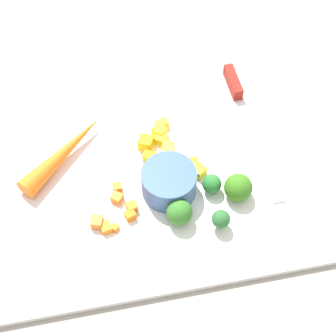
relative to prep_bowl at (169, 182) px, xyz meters
The scene contains 26 objects.
ground_plane 0.05m from the prep_bowl, 81.30° to the left, with size 4.00×4.00×0.00m, color gray.
cutting_board 0.04m from the prep_bowl, 81.30° to the left, with size 0.55×0.40×0.01m, color white.
prep_bowl is the anchor object (origin of this frame).
chef_knife 0.21m from the prep_bowl, 43.18° to the left, with size 0.03×0.28×0.02m.
whole_carrot 0.18m from the prep_bowl, 149.07° to the left, with size 0.03×0.03×0.18m, color orange.
carrot_dice_0 0.12m from the prep_bowl, 154.30° to the right, with size 0.02×0.02×0.01m, color orange.
carrot_dice_1 0.07m from the prep_bowl, 158.96° to the right, with size 0.02×0.02×0.01m, color orange.
carrot_dice_2 0.11m from the prep_bowl, 150.63° to the right, with size 0.01×0.01×0.01m, color orange.
carrot_dice_3 0.08m from the prep_bowl, behind, with size 0.02×0.02×0.01m, color orange.
carrot_dice_4 0.12m from the prep_bowl, 160.89° to the right, with size 0.02×0.02×0.02m, color orange.
carrot_dice_5 0.08m from the prep_bowl, 150.64° to the right, with size 0.01×0.02×0.01m, color orange.
carrot_dice_6 0.08m from the prep_bowl, 168.95° to the left, with size 0.01×0.01×0.01m, color orange.
pepper_dice_0 0.06m from the prep_bowl, 93.72° to the left, with size 0.01×0.01×0.01m, color yellow.
pepper_dice_1 0.06m from the prep_bowl, 58.37° to the left, with size 0.01×0.02×0.01m, color yellow.
pepper_dice_2 0.07m from the prep_bowl, 80.26° to the left, with size 0.02×0.02×0.02m, color yellow.
pepper_dice_3 0.06m from the prep_bowl, 20.20° to the left, with size 0.02×0.02×0.02m, color yellow.
pepper_dice_4 0.09m from the prep_bowl, 103.17° to the left, with size 0.02×0.02×0.02m, color yellow.
pepper_dice_5 0.10m from the prep_bowl, 85.42° to the left, with size 0.02×0.02×0.01m, color yellow.
pepper_dice_6 0.07m from the prep_bowl, 108.53° to the left, with size 0.02×0.01×0.01m, color yellow.
pepper_dice_7 0.11m from the prep_bowl, 87.41° to the left, with size 0.02×0.02×0.02m, color yellow.
pepper_dice_8 0.06m from the prep_bowl, 36.18° to the left, with size 0.02×0.02×0.02m, color yellow.
pepper_dice_9 0.13m from the prep_bowl, 84.19° to the left, with size 0.02×0.02×0.01m, color yellow.
broccoli_floret_0 0.07m from the prep_bowl, 11.27° to the right, with size 0.03×0.03×0.03m.
broccoli_floret_1 0.05m from the prep_bowl, 85.43° to the right, with size 0.04×0.04×0.04m.
broccoli_floret_2 0.11m from the prep_bowl, 15.79° to the right, with size 0.04×0.04×0.04m.
broccoli_floret_3 0.10m from the prep_bowl, 50.85° to the right, with size 0.03×0.03×0.04m.
Camera 1 is at (-0.08, -0.44, 0.68)m, focal length 53.67 mm.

